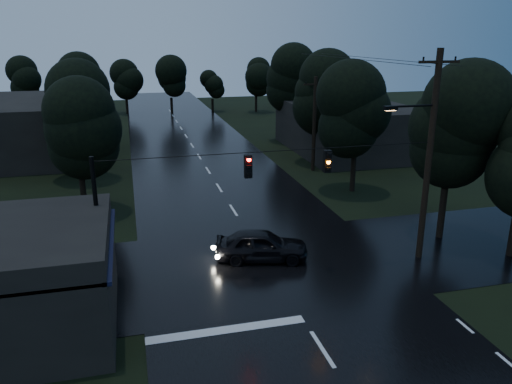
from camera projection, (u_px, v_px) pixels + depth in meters
name	position (u px, v px, depth m)	size (l,w,h in m)	color
main_road	(208.00, 171.00, 40.56)	(12.00, 120.00, 0.02)	black
cross_street	(268.00, 265.00, 23.93)	(60.00, 9.00, 0.02)	black
building_far_right	(348.00, 128.00, 46.93)	(10.00, 14.00, 4.40)	black
building_far_left	(39.00, 127.00, 45.72)	(10.00, 16.00, 5.00)	black
utility_pole_main	(428.00, 154.00, 23.19)	(3.50, 0.30, 10.00)	black
utility_pole_far	(314.00, 123.00, 39.53)	(2.00, 0.30, 7.50)	black
anchor_pole_left	(98.00, 228.00, 20.33)	(0.18, 0.18, 6.00)	black
span_signals	(288.00, 163.00, 21.56)	(15.00, 0.37, 1.12)	black
tree_corner_near	(452.00, 128.00, 25.44)	(4.48, 4.48, 9.44)	black
tree_left_a	(76.00, 129.00, 29.46)	(3.92, 3.92, 8.26)	black
tree_left_b	(76.00, 105.00, 36.60)	(4.20, 4.20, 8.85)	black
tree_left_c	(78.00, 87.00, 45.58)	(4.48, 4.48, 9.44)	black
tree_right_a	(357.00, 111.00, 33.63)	(4.20, 4.20, 8.85)	black
tree_right_b	(321.00, 93.00, 41.05)	(4.48, 4.48, 9.44)	black
tree_right_c	(290.00, 78.00, 50.32)	(4.76, 4.76, 10.03)	black
car	(261.00, 245.00, 24.25)	(1.81, 4.49, 1.53)	black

